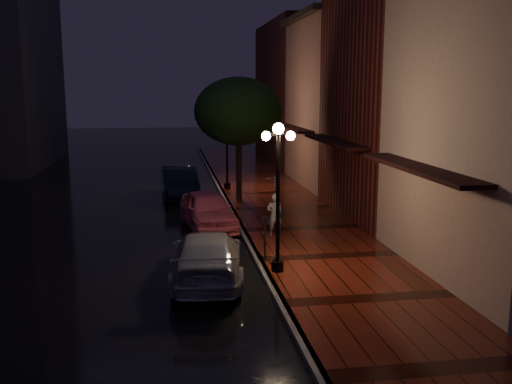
{
  "coord_description": "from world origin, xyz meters",
  "views": [
    {
      "loc": [
        -2.72,
        -20.68,
        5.42
      ],
      "look_at": [
        0.66,
        1.04,
        1.4
      ],
      "focal_mm": 40.0,
      "sensor_mm": 36.0,
      "label": 1
    }
  ],
  "objects_px": {
    "streetlamp_near": "(278,189)",
    "streetlamp_far": "(227,143)",
    "silver_car": "(207,256)",
    "woman_with_umbrella": "(275,197)",
    "navy_car": "(180,182)",
    "street_tree": "(239,113)",
    "parking_meter": "(265,234)",
    "pink_car": "(208,210)"
  },
  "relations": [
    {
      "from": "streetlamp_far",
      "to": "pink_car",
      "type": "bearing_deg",
      "value": -101.35
    },
    {
      "from": "streetlamp_near",
      "to": "navy_car",
      "type": "xyz_separation_m",
      "value": [
        -2.54,
        12.59,
        -1.81
      ]
    },
    {
      "from": "navy_car",
      "to": "woman_with_umbrella",
      "type": "xyz_separation_m",
      "value": [
        3.19,
        -8.73,
        0.81
      ]
    },
    {
      "from": "street_tree",
      "to": "woman_with_umbrella",
      "type": "xyz_separation_m",
      "value": [
        0.39,
        -7.13,
        -2.64
      ]
    },
    {
      "from": "silver_car",
      "to": "woman_with_umbrella",
      "type": "distance_m",
      "value": 4.84
    },
    {
      "from": "streetlamp_near",
      "to": "street_tree",
      "type": "bearing_deg",
      "value": 88.65
    },
    {
      "from": "navy_car",
      "to": "woman_with_umbrella",
      "type": "bearing_deg",
      "value": -72.55
    },
    {
      "from": "navy_car",
      "to": "silver_car",
      "type": "distance_m",
      "value": 12.65
    },
    {
      "from": "street_tree",
      "to": "streetlamp_far",
      "type": "bearing_deg",
      "value": 94.91
    },
    {
      "from": "woman_with_umbrella",
      "to": "streetlamp_far",
      "type": "bearing_deg",
      "value": -71.27
    },
    {
      "from": "silver_car",
      "to": "street_tree",
      "type": "bearing_deg",
      "value": -96.92
    },
    {
      "from": "street_tree",
      "to": "pink_car",
      "type": "xyz_separation_m",
      "value": [
        -1.85,
        -4.93,
        -3.51
      ]
    },
    {
      "from": "streetlamp_near",
      "to": "pink_car",
      "type": "distance_m",
      "value": 6.54
    },
    {
      "from": "streetlamp_far",
      "to": "pink_car",
      "type": "relative_size",
      "value": 0.99
    },
    {
      "from": "street_tree",
      "to": "parking_meter",
      "type": "distance_m",
      "value": 10.52
    },
    {
      "from": "streetlamp_far",
      "to": "pink_car",
      "type": "xyz_separation_m",
      "value": [
        -1.59,
        -7.94,
        -1.86
      ]
    },
    {
      "from": "street_tree",
      "to": "silver_car",
      "type": "xyz_separation_m",
      "value": [
        -2.31,
        -11.04,
        -3.54
      ]
    },
    {
      "from": "streetlamp_far",
      "to": "silver_car",
      "type": "relative_size",
      "value": 0.89
    },
    {
      "from": "streetlamp_near",
      "to": "streetlamp_far",
      "type": "bearing_deg",
      "value": 90.0
    },
    {
      "from": "navy_car",
      "to": "woman_with_umbrella",
      "type": "distance_m",
      "value": 9.33
    },
    {
      "from": "streetlamp_far",
      "to": "street_tree",
      "type": "height_order",
      "value": "street_tree"
    },
    {
      "from": "streetlamp_far",
      "to": "pink_car",
      "type": "height_order",
      "value": "streetlamp_far"
    },
    {
      "from": "streetlamp_near",
      "to": "woman_with_umbrella",
      "type": "relative_size",
      "value": 1.96
    },
    {
      "from": "woman_with_umbrella",
      "to": "parking_meter",
      "type": "height_order",
      "value": "woman_with_umbrella"
    },
    {
      "from": "woman_with_umbrella",
      "to": "parking_meter",
      "type": "xyz_separation_m",
      "value": [
        -0.85,
        -2.86,
        -0.6
      ]
    },
    {
      "from": "street_tree",
      "to": "parking_meter",
      "type": "relative_size",
      "value": 4.1
    },
    {
      "from": "woman_with_umbrella",
      "to": "parking_meter",
      "type": "relative_size",
      "value": 1.56
    },
    {
      "from": "streetlamp_near",
      "to": "silver_car",
      "type": "distance_m",
      "value": 2.8
    },
    {
      "from": "streetlamp_far",
      "to": "navy_car",
      "type": "bearing_deg",
      "value": -150.94
    },
    {
      "from": "streetlamp_near",
      "to": "street_tree",
      "type": "xyz_separation_m",
      "value": [
        0.26,
        10.99,
        1.64
      ]
    },
    {
      "from": "streetlamp_near",
      "to": "streetlamp_far",
      "type": "height_order",
      "value": "same"
    },
    {
      "from": "pink_car",
      "to": "navy_car",
      "type": "height_order",
      "value": "navy_car"
    },
    {
      "from": "street_tree",
      "to": "navy_car",
      "type": "distance_m",
      "value": 4.72
    },
    {
      "from": "street_tree",
      "to": "navy_car",
      "type": "relative_size",
      "value": 1.21
    },
    {
      "from": "street_tree",
      "to": "streetlamp_near",
      "type": "bearing_deg",
      "value": -91.35
    },
    {
      "from": "streetlamp_near",
      "to": "parking_meter",
      "type": "relative_size",
      "value": 3.05
    },
    {
      "from": "streetlamp_near",
      "to": "woman_with_umbrella",
      "type": "height_order",
      "value": "streetlamp_near"
    },
    {
      "from": "streetlamp_near",
      "to": "street_tree",
      "type": "relative_size",
      "value": 0.74
    },
    {
      "from": "navy_car",
      "to": "silver_car",
      "type": "xyz_separation_m",
      "value": [
        0.48,
        -12.64,
        -0.09
      ]
    },
    {
      "from": "navy_car",
      "to": "woman_with_umbrella",
      "type": "relative_size",
      "value": 2.18
    },
    {
      "from": "streetlamp_far",
      "to": "woman_with_umbrella",
      "type": "relative_size",
      "value": 1.96
    },
    {
      "from": "streetlamp_near",
      "to": "navy_car",
      "type": "height_order",
      "value": "streetlamp_near"
    }
  ]
}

